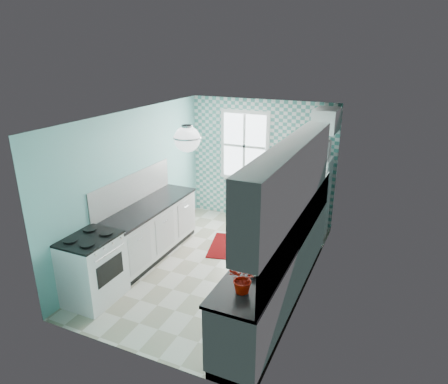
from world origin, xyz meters
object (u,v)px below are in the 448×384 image
at_px(ceiling_light, 187,139).
at_px(fruit_bowl, 256,272).
at_px(stove, 93,268).
at_px(sink, 296,218).
at_px(fridge, 309,198).
at_px(microwave, 313,149).
at_px(potted_plant, 244,279).

relative_size(ceiling_light, fruit_bowl, 1.52).
relative_size(stove, sink, 1.77).
height_order(ceiling_light, fruit_bowl, ceiling_light).
bearing_deg(stove, fridge, 57.14).
distance_m(ceiling_light, microwave, 2.89).
relative_size(fruit_bowl, microwave, 0.40).
xyz_separation_m(fruit_bowl, potted_plant, (0.00, -0.40, 0.14)).
height_order(stove, potted_plant, potted_plant).
bearing_deg(stove, fruit_bowl, 4.76).
xyz_separation_m(sink, potted_plant, (-0.00, -2.21, 0.18)).
xyz_separation_m(stove, microwave, (2.31, 3.30, 1.21)).
bearing_deg(fruit_bowl, microwave, 91.62).
distance_m(fruit_bowl, microwave, 3.28).
bearing_deg(potted_plant, sink, 89.91).
bearing_deg(microwave, stove, 55.79).
bearing_deg(fridge, potted_plant, -86.08).
height_order(ceiling_light, sink, ceiling_light).
bearing_deg(fridge, ceiling_light, -110.69).
distance_m(fridge, microwave, 0.94).
relative_size(ceiling_light, fridge, 0.23).
bearing_deg(fridge, fruit_bowl, -85.90).
bearing_deg(microwave, fridge, 55.13).
distance_m(ceiling_light, fridge, 3.22).
xyz_separation_m(ceiling_light, sink, (1.20, 1.22, -1.39)).
distance_m(stove, sink, 3.11).
relative_size(sink, microwave, 0.95).
bearing_deg(fridge, microwave, 56.83).
relative_size(stove, fruit_bowl, 4.17).
bearing_deg(ceiling_light, sink, 45.39).
distance_m(fridge, sink, 1.39).
bearing_deg(ceiling_light, microwave, 66.83).
distance_m(stove, microwave, 4.20).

